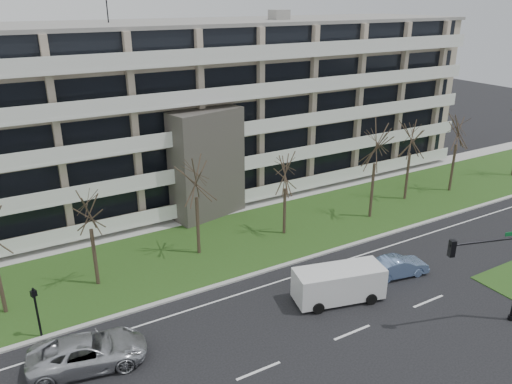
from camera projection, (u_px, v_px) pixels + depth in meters
ground at (352, 332)px, 27.49m from camera, size 160.00×160.00×0.00m
grass_verge at (240, 240)px, 37.93m from camera, size 90.00×10.00×0.06m
curb at (275, 268)px, 33.90m from camera, size 90.00×0.35×0.12m
sidewalk at (209, 214)px, 42.35m from camera, size 90.00×2.00×0.08m
lane_edge_line at (287, 279)px, 32.72m from camera, size 90.00×0.12×0.01m
apartment_building at (174, 111)px, 45.05m from camera, size 60.50×15.10×18.75m
silver_pickup at (88, 352)px, 24.79m from camera, size 6.15×3.70×1.60m
blue_sedan at (398, 267)px, 32.86m from camera, size 4.29×2.15×1.35m
white_van at (340, 281)px, 30.06m from camera, size 5.77×3.29×2.11m
traffic_signal at (497, 266)px, 26.89m from camera, size 4.75×1.71×5.72m
pedestrian_signal at (36, 307)px, 26.39m from camera, size 0.35×0.31×3.10m
tree_2 at (88, 207)px, 30.13m from camera, size 3.49×3.49×6.98m
tree_3 at (195, 174)px, 33.76m from camera, size 3.88×3.88×7.76m
tree_4 at (285, 170)px, 37.06m from camera, size 3.36×3.36×6.71m
tree_5 at (376, 141)px, 39.48m from camera, size 4.23×4.23×8.45m
tree_6 at (412, 135)px, 43.37m from camera, size 3.90×3.90×7.79m
tree_7 at (459, 126)px, 45.22m from camera, size 4.09×4.09×8.17m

